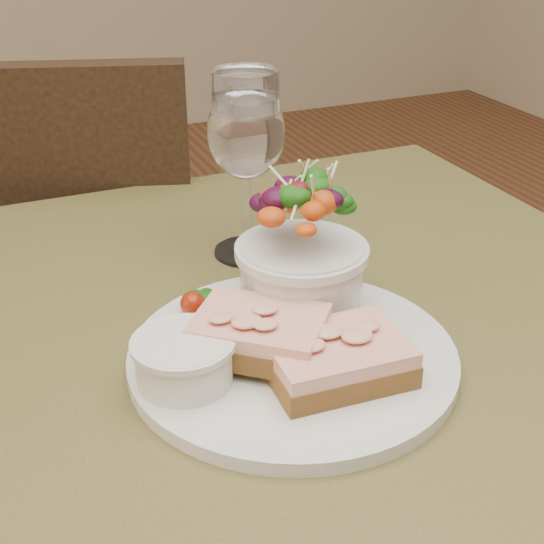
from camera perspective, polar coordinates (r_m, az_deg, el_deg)
name	(u,v)px	position (r m, az deg, el deg)	size (l,w,h in m)	color
cafe_table	(271,440)	(0.70, -0.04, -12.54)	(0.80, 0.80, 0.75)	#46421E
chair_far	(83,394)	(1.38, -14.07, -8.87)	(0.53, 0.53, 0.90)	black
dinner_plate	(292,356)	(0.61, 1.55, -6.37)	(0.26, 0.26, 0.01)	silver
sandwich_front	(336,358)	(0.58, 4.86, -6.48)	(0.11, 0.08, 0.03)	#4A2D13
sandwich_back	(260,333)	(0.59, -0.95, -4.62)	(0.12, 0.12, 0.03)	#4A2D13
ramekin	(184,358)	(0.57, -6.65, -6.47)	(0.07, 0.07, 0.04)	silver
salad_bowl	(302,247)	(0.64, 2.26, 1.87)	(0.11, 0.11, 0.13)	silver
garnish	(201,301)	(0.66, -5.36, -2.23)	(0.05, 0.04, 0.02)	#0D380A
wine_glass	(246,139)	(0.74, -1.96, 10.01)	(0.08, 0.08, 0.18)	white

